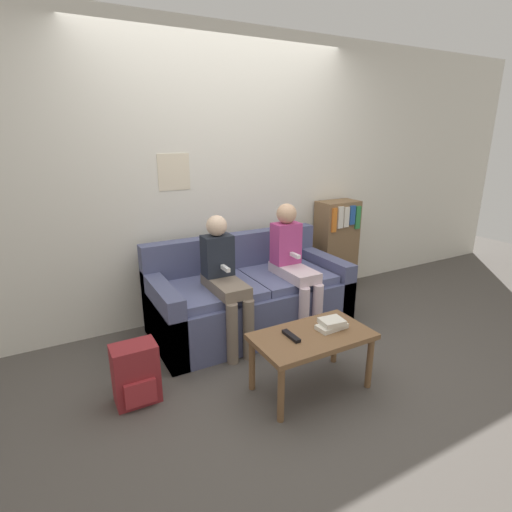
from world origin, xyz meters
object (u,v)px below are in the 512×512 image
at_px(person_right, 293,261).
at_px(bookshelf, 336,247).
at_px(couch, 249,298).
at_px(backpack, 136,374).
at_px(coffee_table, 312,342).
at_px(tv_remote, 291,336).
at_px(person_left, 225,276).

relative_size(person_right, bookshelf, 1.11).
bearing_deg(couch, person_right, -28.75).
relative_size(person_right, backpack, 2.73).
bearing_deg(person_right, coffee_table, -115.56).
distance_m(tv_remote, bookshelf, 1.96).
bearing_deg(tv_remote, couch, 77.84).
height_order(coffee_table, person_right, person_right).
bearing_deg(bookshelf, person_left, -161.73).
xyz_separation_m(coffee_table, backpack, (-1.09, 0.43, -0.16)).
distance_m(couch, person_right, 0.52).
distance_m(person_right, backpack, 1.59).
height_order(person_left, backpack, person_left).
bearing_deg(couch, bookshelf, 14.51).
bearing_deg(couch, tv_remote, -101.72).
height_order(couch, person_left, person_left).
xyz_separation_m(couch, person_left, (-0.32, -0.19, 0.33)).
bearing_deg(backpack, person_left, 25.22).
bearing_deg(person_left, person_right, 0.58).
relative_size(tv_remote, bookshelf, 0.17).
xyz_separation_m(person_right, tv_remote, (-0.55, -0.80, -0.20)).
distance_m(person_left, tv_remote, 0.82).
xyz_separation_m(coffee_table, person_left, (-0.26, 0.82, 0.25)).
bearing_deg(person_right, bookshelf, 29.40).
bearing_deg(tv_remote, coffee_table, -11.76).
height_order(couch, bookshelf, bookshelf).
relative_size(coffee_table, person_left, 0.74).
bearing_deg(person_left, tv_remote, -81.76).
relative_size(couch, tv_remote, 10.13).
height_order(coffee_table, person_left, person_left).
bearing_deg(backpack, coffee_table, -21.84).
relative_size(couch, bookshelf, 1.71).
distance_m(person_left, bookshelf, 1.65).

